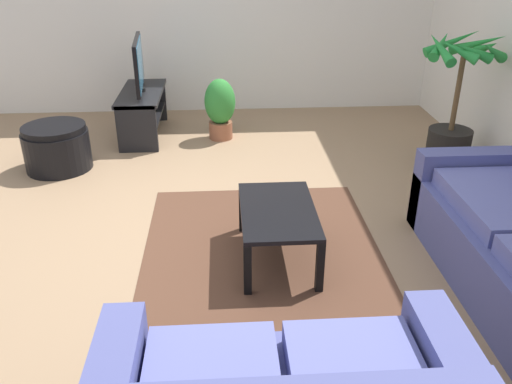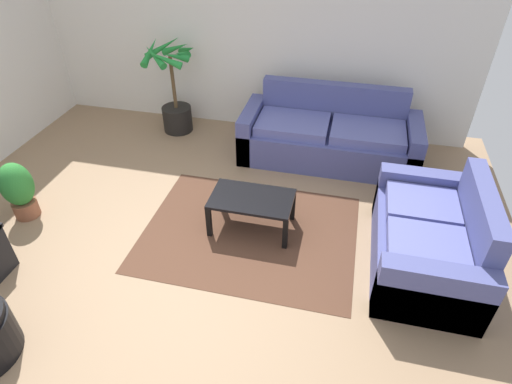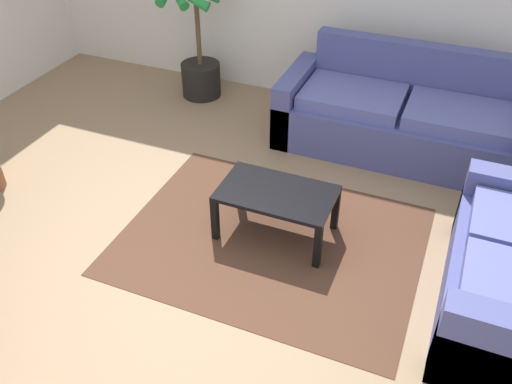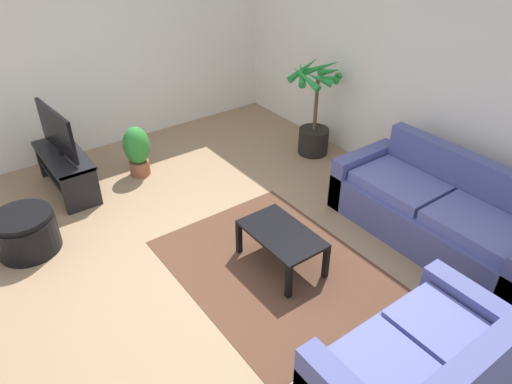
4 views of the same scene
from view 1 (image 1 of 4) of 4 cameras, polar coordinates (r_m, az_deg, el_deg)
name	(u,v)px [view 1 (image 1 of 4)]	position (r m, az deg, el deg)	size (l,w,h in m)	color
ground_plane	(181,222)	(4.25, -8.05, -3.27)	(6.60, 6.60, 0.00)	#937556
wall_left	(190,0)	(6.74, -7.16, 19.89)	(0.06, 6.00, 2.70)	silver
tv_stand	(143,107)	(6.08, -12.13, 8.97)	(1.10, 0.45, 0.50)	black
tv	(139,64)	(5.97, -12.53, 13.32)	(0.94, 0.13, 0.57)	black
coffee_table	(278,216)	(3.61, 2.38, -2.63)	(0.84, 0.51, 0.39)	black
area_rug	(263,258)	(3.77, 0.76, -7.08)	(2.20, 1.70, 0.01)	#513323
potted_palm	(454,112)	(5.42, 20.57, 8.07)	(0.80, 0.76, 1.29)	black
potted_plant_small	(220,107)	(5.85, -3.89, 9.14)	(0.34, 0.34, 0.67)	brown
ottoman	(57,148)	(5.44, -20.67, 4.51)	(0.62, 0.62, 0.44)	black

